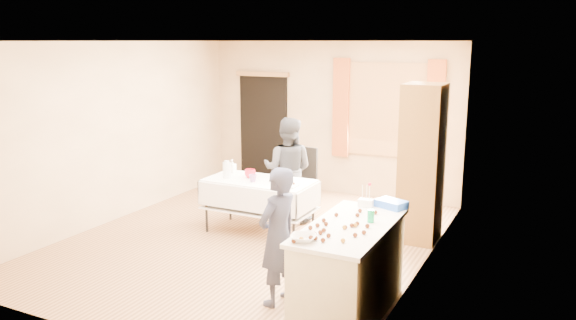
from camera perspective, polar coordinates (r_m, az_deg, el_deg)
The scene contains 29 objects.
floor at distance 7.57m, azimuth -3.80°, elevation -8.19°, with size 4.50×5.50×0.02m, color #9E7047.
ceiling at distance 7.11m, azimuth -4.10°, elevation 12.05°, with size 4.50×5.50×0.02m, color white.
wall_back at distance 9.68m, azimuth 4.35°, elevation 4.26°, with size 4.50×0.02×2.60m, color tan.
wall_front at distance 5.10m, azimuth -19.83°, elevation -3.52°, with size 4.50×0.02×2.60m, color tan.
wall_left at distance 8.58m, azimuth -17.11°, elevation 2.76°, with size 0.02×5.50×2.60m, color tan.
wall_right at distance 6.41m, azimuth 13.78°, elevation -0.07°, with size 0.02×5.50×2.60m, color tan.
window_frame at distance 9.29m, azimuth 10.02°, elevation 5.03°, with size 1.32×0.06×1.52m, color olive.
window_pane at distance 9.27m, azimuth 9.99°, elevation 5.02°, with size 1.20×0.02×1.40m, color white.
curtain_left at distance 9.49m, azimuth 5.40°, elevation 5.30°, with size 0.28×0.06×1.65m, color #9C491F.
curtain_right at distance 9.05m, azimuth 14.68°, elevation 4.64°, with size 0.28×0.06×1.65m, color #9C491F.
doorway at distance 10.25m, azimuth -2.49°, elevation 3.02°, with size 0.95×0.04×2.00m, color black.
door_lintel at distance 10.11m, azimuth -2.63°, elevation 8.72°, with size 1.05×0.06×0.08m, color olive.
cabinet at distance 7.50m, azimuth 13.44°, elevation -0.35°, with size 0.50×0.60×2.08m, color brown.
counter at distance 5.50m, azimuth 6.25°, elevation -11.07°, with size 0.72×1.51×0.91m.
party_table at distance 7.72m, azimuth -2.91°, elevation -4.22°, with size 1.50×0.77×0.75m.
chair at distance 8.63m, azimuth 1.18°, elevation -3.43°, with size 0.48×0.48×1.01m.
girl at distance 5.61m, azimuth -1.02°, elevation -7.78°, with size 0.45×0.58×1.41m, color #23253B.
woman at distance 8.16m, azimuth -0.01°, elevation -0.97°, with size 0.84×0.72×1.53m, color black.
soda_can at distance 5.41m, azimuth 8.41°, elevation -5.66°, with size 0.07×0.07×0.12m, color #0E8145.
mixing_bowl at distance 4.89m, azimuth 1.57°, elevation -7.92°, with size 0.27×0.27×0.05m, color white.
foam_block at distance 5.91m, azimuth 7.91°, elevation -4.34°, with size 0.15×0.10×0.08m, color white.
blue_basket at distance 5.92m, azimuth 10.46°, elevation -4.40°, with size 0.30×0.20×0.08m, color blue.
pitcher at distance 7.75m, azimuth -6.23°, elevation -1.04°, with size 0.11×0.11×0.22m, color silver.
cup_red at distance 7.75m, azimuth -3.87°, elevation -1.38°, with size 0.15×0.15×0.12m, color red.
cup_rainbow at distance 7.53m, azimuth -3.59°, elevation -1.86°, with size 0.12×0.12×0.10m, color red.
small_bowl at distance 7.59m, azimuth -0.80°, elevation -1.89°, with size 0.21×0.21×0.06m, color white.
pastry_tray at distance 7.30m, azimuth -0.14°, elevation -2.60°, with size 0.28×0.20×0.02m, color white.
bottle at distance 8.06m, azimuth -5.69°, elevation -0.62°, with size 0.09×0.09×0.19m, color white.
cake_balls at distance 5.19m, azimuth 5.17°, elevation -6.81°, with size 0.52×1.13×0.04m.
Camera 1 is at (3.60, -6.13, 2.61)m, focal length 35.00 mm.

